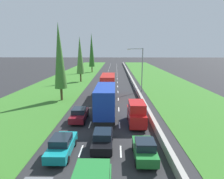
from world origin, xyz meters
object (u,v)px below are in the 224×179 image
object	(u,v)px
street_light_mast	(141,67)
teal_sedan_left_lane	(62,145)
poplar_tree_third	(80,55)
poplar_tree_second	(59,56)
maroon_sedan_left_lane	(79,114)
blue_box_truck_centre_lane	(106,100)
red_van_right_lane	(136,113)
black_sedan_centre_lane	(103,139)
red_box_truck_centre_lane	(108,85)
poplar_tree_fourth	(92,50)
green_hatchback_right_lane	(144,149)

from	to	relation	value
street_light_mast	teal_sedan_left_lane	bearing A→B (deg)	-111.14
teal_sedan_left_lane	poplar_tree_third	size ratio (longest dim) A/B	0.37
poplar_tree_second	maroon_sedan_left_lane	bearing A→B (deg)	-63.15
teal_sedan_left_lane	blue_box_truck_centre_lane	distance (m)	10.22
blue_box_truck_centre_lane	red_van_right_lane	bearing A→B (deg)	-37.65
black_sedan_centre_lane	blue_box_truck_centre_lane	xyz separation A→B (m)	(-0.14, 8.34, 1.37)
red_box_truck_centre_lane	poplar_tree_fourth	xyz separation A→B (m)	(-7.78, 38.45, 6.25)
maroon_sedan_left_lane	blue_box_truck_centre_lane	size ratio (longest dim) A/B	0.48
red_box_truck_centre_lane	black_sedan_centre_lane	bearing A→B (deg)	-89.24
maroon_sedan_left_lane	poplar_tree_third	distance (m)	30.45
black_sedan_centre_lane	red_van_right_lane	bearing A→B (deg)	56.50
red_van_right_lane	poplar_tree_second	bearing A→B (deg)	137.58
red_box_truck_centre_lane	poplar_tree_fourth	distance (m)	39.72
black_sedan_centre_lane	poplar_tree_third	distance (m)	37.49
poplar_tree_fourth	red_van_right_lane	bearing A→B (deg)	-77.51
red_box_truck_centre_lane	poplar_tree_third	bearing A→B (deg)	116.53
maroon_sedan_left_lane	poplar_tree_second	world-z (taller)	poplar_tree_second
poplar_tree_second	street_light_mast	bearing A→B (deg)	27.01
poplar_tree_fourth	green_hatchback_right_lane	bearing A→B (deg)	-79.08
maroon_sedan_left_lane	street_light_mast	xyz separation A→B (m)	(9.64, 17.09, 4.42)
teal_sedan_left_lane	poplar_tree_third	xyz separation A→B (m)	(-5.06, 37.23, 6.34)
teal_sedan_left_lane	street_light_mast	world-z (taller)	street_light_mast
black_sedan_centre_lane	poplar_tree_fourth	size ratio (longest dim) A/B	0.30
red_van_right_lane	poplar_tree_second	distance (m)	17.25
poplar_tree_third	red_van_right_lane	bearing A→B (deg)	-68.45
red_box_truck_centre_lane	poplar_tree_third	world-z (taller)	poplar_tree_third
maroon_sedan_left_lane	red_box_truck_centre_lane	xyz separation A→B (m)	(3.12, 12.94, 1.37)
black_sedan_centre_lane	poplar_tree_fourth	distance (m)	59.07
red_van_right_lane	poplar_tree_third	world-z (taller)	poplar_tree_third
teal_sedan_left_lane	maroon_sedan_left_lane	distance (m)	7.89
green_hatchback_right_lane	red_box_truck_centre_lane	world-z (taller)	red_box_truck_centre_lane
green_hatchback_right_lane	teal_sedan_left_lane	bearing A→B (deg)	175.04
poplar_tree_second	poplar_tree_third	bearing A→B (deg)	90.50
teal_sedan_left_lane	red_box_truck_centre_lane	size ratio (longest dim) A/B	0.48
red_van_right_lane	poplar_tree_third	distance (m)	33.32
maroon_sedan_left_lane	poplar_tree_fourth	bearing A→B (deg)	95.18
poplar_tree_fourth	street_light_mast	bearing A→B (deg)	-67.37
blue_box_truck_centre_lane	green_hatchback_right_lane	xyz separation A→B (m)	(3.65, -10.19, -1.35)
maroon_sedan_left_lane	blue_box_truck_centre_lane	bearing A→B (deg)	27.78
poplar_tree_fourth	street_light_mast	world-z (taller)	poplar_tree_fourth
green_hatchback_right_lane	poplar_tree_second	world-z (taller)	poplar_tree_second
teal_sedan_left_lane	black_sedan_centre_lane	world-z (taller)	same
teal_sedan_left_lane	street_light_mast	bearing A→B (deg)	68.86
blue_box_truck_centre_lane	street_light_mast	size ratio (longest dim) A/B	1.04
street_light_mast	red_van_right_lane	bearing A→B (deg)	-98.28
blue_box_truck_centre_lane	red_box_truck_centre_lane	xyz separation A→B (m)	(-0.12, 11.24, 0.00)
black_sedan_centre_lane	poplar_tree_second	world-z (taller)	poplar_tree_second
teal_sedan_left_lane	blue_box_truck_centre_lane	world-z (taller)	blue_box_truck_centre_lane
teal_sedan_left_lane	red_box_truck_centre_lane	world-z (taller)	red_box_truck_centre_lane
teal_sedan_left_lane	poplar_tree_third	bearing A→B (deg)	97.74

